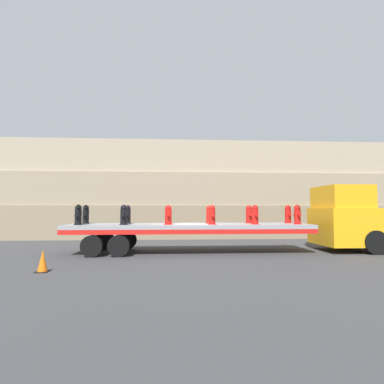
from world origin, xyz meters
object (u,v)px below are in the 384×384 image
at_px(fire_hydrant_red_near_2, 168,215).
at_px(fire_hydrant_red_far_5, 288,214).
at_px(fire_hydrant_red_far_3, 209,214).
at_px(traffic_cone, 43,261).
at_px(fire_hydrant_black_far_0, 86,215).
at_px(fire_hydrant_red_near_5, 297,215).
at_px(fire_hydrant_red_near_3, 212,215).
at_px(fire_hydrant_black_far_1, 128,215).
at_px(flatbed_trailer, 177,229).
at_px(fire_hydrant_red_far_4, 249,214).
at_px(fire_hydrant_red_near_4, 255,215).
at_px(fire_hydrant_black_near_0, 78,215).
at_px(fire_hydrant_red_far_2, 169,215).
at_px(truck_cab, 348,219).
at_px(fire_hydrant_black_near_1, 124,215).

distance_m(fire_hydrant_red_near_2, fire_hydrant_red_far_5, 5.94).
bearing_deg(fire_hydrant_red_far_3, traffic_cone, -141.68).
xyz_separation_m(fire_hydrant_black_far_0, fire_hydrant_red_near_5, (9.73, -1.11, 0.00)).
distance_m(fire_hydrant_red_near_3, fire_hydrant_red_far_5, 4.05).
xyz_separation_m(fire_hydrant_black_far_1, fire_hydrant_red_near_2, (1.95, -1.11, 0.00)).
bearing_deg(flatbed_trailer, fire_hydrant_red_far_4, 9.10).
relative_size(fire_hydrant_red_near_2, fire_hydrant_red_near_4, 1.00).
relative_size(fire_hydrant_black_near_0, fire_hydrant_black_far_0, 1.00).
distance_m(fire_hydrant_red_near_5, fire_hydrant_red_far_5, 1.11).
height_order(fire_hydrant_red_far_2, fire_hydrant_red_far_4, same).
bearing_deg(fire_hydrant_black_far_0, fire_hydrant_red_far_2, 0.00).
xyz_separation_m(fire_hydrant_red_near_3, traffic_cone, (-5.82, -3.48, -1.38)).
height_order(flatbed_trailer, fire_hydrant_red_far_3, fire_hydrant_red_far_3).
bearing_deg(fire_hydrant_red_far_5, fire_hydrant_black_far_0, 180.00).
bearing_deg(fire_hydrant_red_near_2, truck_cab, 3.73).
bearing_deg(fire_hydrant_red_far_4, traffic_cone, -149.36).
height_order(truck_cab, traffic_cone, truck_cab).
bearing_deg(fire_hydrant_red_near_3, fire_hydrant_red_far_5, 15.98).
bearing_deg(fire_hydrant_black_near_1, fire_hydrant_black_far_1, 90.00).
bearing_deg(fire_hydrant_black_far_0, fire_hydrant_red_far_3, 0.00).
xyz_separation_m(fire_hydrant_black_far_1, fire_hydrant_red_near_4, (5.84, -1.11, 0.00)).
bearing_deg(fire_hydrant_black_near_0, fire_hydrant_black_near_1, 0.00).
bearing_deg(fire_hydrant_black_near_0, fire_hydrant_black_far_0, 90.00).
bearing_deg(fire_hydrant_red_near_3, fire_hydrant_black_far_0, 169.19).
relative_size(fire_hydrant_red_far_4, fire_hydrant_red_far_5, 1.00).
distance_m(fire_hydrant_black_far_1, fire_hydrant_red_near_4, 5.94).
bearing_deg(fire_hydrant_red_far_5, fire_hydrant_red_near_3, -164.02).
bearing_deg(flatbed_trailer, fire_hydrant_red_far_2, 126.33).
relative_size(fire_hydrant_red_near_5, fire_hydrant_red_far_5, 1.00).
xyz_separation_m(fire_hydrant_black_far_0, fire_hydrant_black_far_1, (1.95, 0.00, 0.00)).
xyz_separation_m(truck_cab, fire_hydrant_red_near_3, (-6.61, -0.56, 0.21)).
relative_size(fire_hydrant_red_far_2, fire_hydrant_red_far_3, 1.00).
relative_size(fire_hydrant_black_near_1, fire_hydrant_red_near_3, 1.00).
distance_m(truck_cab, fire_hydrant_black_near_1, 10.52).
height_order(fire_hydrant_red_near_2, fire_hydrant_red_near_4, same).
relative_size(fire_hydrant_black_far_0, fire_hydrant_black_far_1, 1.00).
bearing_deg(fire_hydrant_black_far_0, fire_hydrant_red_far_4, 0.00).
height_order(fire_hydrant_black_far_0, fire_hydrant_red_far_2, same).
bearing_deg(traffic_cone, fire_hydrant_red_far_4, 30.64).
bearing_deg(fire_hydrant_red_near_4, fire_hydrant_black_far_0, 171.85).
height_order(fire_hydrant_red_far_2, traffic_cone, fire_hydrant_red_far_2).
relative_size(fire_hydrant_black_far_1, fire_hydrant_red_near_2, 1.00).
height_order(fire_hydrant_red_near_3, fire_hydrant_red_near_4, same).
xyz_separation_m(fire_hydrant_red_near_2, fire_hydrant_red_far_2, (0.00, 1.11, 0.00)).
xyz_separation_m(flatbed_trailer, traffic_cone, (-4.28, -4.04, -0.74)).
distance_m(fire_hydrant_red_near_3, fire_hydrant_red_near_5, 3.89).
xyz_separation_m(fire_hydrant_black_far_1, fire_hydrant_red_near_5, (7.78, -1.11, 0.00)).
xyz_separation_m(flatbed_trailer, fire_hydrant_red_far_5, (5.43, 0.56, 0.64)).
distance_m(fire_hydrant_black_far_0, fire_hydrant_red_far_4, 7.78).
distance_m(fire_hydrant_red_near_4, fire_hydrant_red_far_5, 2.24).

